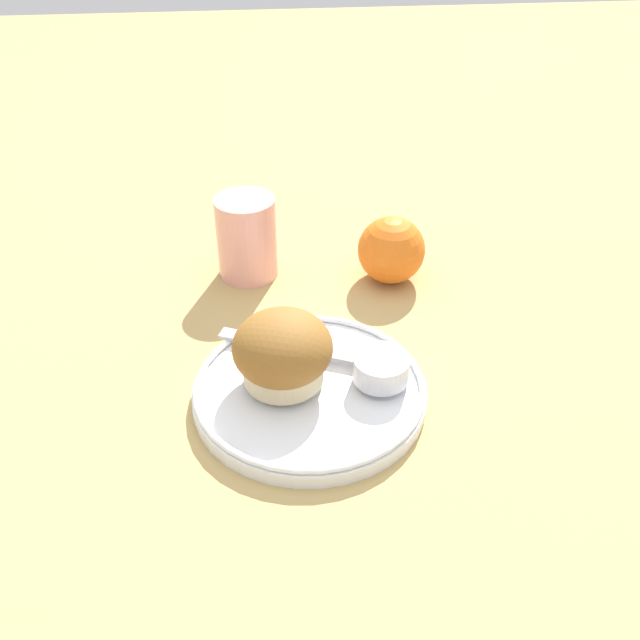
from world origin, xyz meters
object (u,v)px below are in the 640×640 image
(orange_fruit, at_px, (391,250))
(muffin, at_px, (283,352))
(juice_glass, at_px, (247,237))
(butter_knife, at_px, (297,347))

(orange_fruit, bearing_deg, muffin, -125.57)
(juice_glass, bearing_deg, orange_fruit, -9.66)
(butter_knife, relative_size, orange_fruit, 1.98)
(muffin, bearing_deg, butter_knife, 69.80)
(butter_knife, bearing_deg, muffin, -87.50)
(butter_knife, distance_m, orange_fruit, 0.19)
(muffin, relative_size, juice_glass, 0.94)
(butter_knife, distance_m, juice_glass, 0.18)
(butter_knife, bearing_deg, juice_glass, 127.24)
(orange_fruit, xyz_separation_m, juice_glass, (-0.16, 0.03, 0.01))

